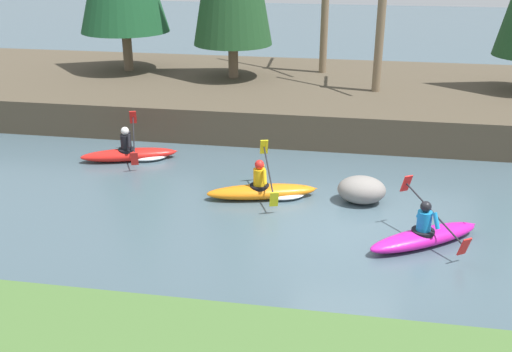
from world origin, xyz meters
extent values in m
plane|color=#425660|center=(0.00, 0.00, 0.00)|extent=(90.00, 90.00, 0.00)
cube|color=#4C4233|center=(0.00, 9.31, 0.55)|extent=(44.00, 8.68, 1.09)
cylinder|color=brown|center=(-8.89, 10.10, 1.84)|extent=(0.36, 0.36, 1.49)
cylinder|color=brown|center=(-4.60, 9.57, 1.71)|extent=(0.36, 0.36, 1.22)
cylinder|color=#7A664C|center=(-1.39, 10.99, 3.54)|extent=(0.28, 0.28, 4.90)
cylinder|color=#7A664C|center=(0.59, 8.34, 3.02)|extent=(0.28, 0.28, 3.85)
ellipsoid|color=#C61999|center=(1.56, -0.42, 0.17)|extent=(2.57, 2.02, 0.34)
cone|color=#C61999|center=(2.58, 0.28, 0.19)|extent=(0.40, 0.36, 0.20)
cylinder|color=black|center=(1.52, -0.45, 0.31)|extent=(0.67, 0.67, 0.08)
cylinder|color=#1984CC|center=(1.52, -0.45, 0.56)|extent=(0.42, 0.42, 0.42)
sphere|color=black|center=(1.52, -0.45, 0.89)|extent=(0.32, 0.32, 0.23)
cylinder|color=#1984CC|center=(1.47, -0.19, 0.65)|extent=(0.20, 0.24, 0.35)
cylinder|color=#1984CC|center=(1.74, -0.59, 0.65)|extent=(0.20, 0.24, 0.35)
cylinder|color=black|center=(1.71, -0.32, 0.69)|extent=(1.11, 1.60, 0.65)
cube|color=red|center=(1.17, 0.47, 1.00)|extent=(0.25, 0.24, 0.41)
cube|color=red|center=(2.25, -1.10, 0.38)|extent=(0.25, 0.24, 0.41)
ellipsoid|color=orange|center=(-2.19, 1.35, 0.17)|extent=(2.76, 1.33, 0.34)
cone|color=orange|center=(-1.00, 1.69, 0.19)|extent=(0.39, 0.29, 0.20)
cylinder|color=black|center=(-2.24, 1.34, 0.31)|extent=(0.59, 0.59, 0.08)
cylinder|color=yellow|center=(-2.24, 1.34, 0.56)|extent=(0.37, 0.37, 0.42)
sphere|color=red|center=(-2.24, 1.34, 0.89)|extent=(0.28, 0.28, 0.23)
cylinder|color=yellow|center=(-2.21, 1.59, 0.65)|extent=(0.15, 0.24, 0.35)
cylinder|color=yellow|center=(-2.08, 1.13, 0.65)|extent=(0.15, 0.24, 0.35)
cylinder|color=black|center=(-2.02, 1.40, 0.69)|extent=(0.57, 1.85, 0.65)
cube|color=yellow|center=(-2.29, 2.31, 1.00)|extent=(0.24, 0.21, 0.41)
cube|color=yellow|center=(-1.76, 0.49, 0.38)|extent=(0.24, 0.21, 0.41)
ellipsoid|color=white|center=(-1.67, 1.50, 0.09)|extent=(1.25, 0.98, 0.18)
ellipsoid|color=red|center=(-6.39, 3.31, 0.17)|extent=(2.74, 1.50, 0.34)
cone|color=red|center=(-5.22, 3.75, 0.19)|extent=(0.40, 0.31, 0.20)
cylinder|color=black|center=(-6.43, 3.30, 0.31)|extent=(0.62, 0.62, 0.08)
cylinder|color=black|center=(-6.43, 3.30, 0.56)|extent=(0.39, 0.39, 0.42)
sphere|color=white|center=(-6.43, 3.30, 0.89)|extent=(0.30, 0.30, 0.23)
cylinder|color=black|center=(-6.42, 3.56, 0.65)|extent=(0.16, 0.24, 0.35)
cylinder|color=black|center=(-6.26, 3.11, 0.65)|extent=(0.16, 0.24, 0.35)
cylinder|color=black|center=(-6.22, 3.38, 0.69)|extent=(0.70, 1.81, 0.65)
cube|color=red|center=(-6.55, 4.27, 1.00)|extent=(0.24, 0.22, 0.41)
cube|color=red|center=(-5.89, 2.49, 0.38)|extent=(0.24, 0.22, 0.41)
ellipsoid|color=white|center=(-5.87, 3.51, 0.09)|extent=(1.27, 1.04, 0.18)
ellipsoid|color=gray|center=(0.24, 1.52, 0.33)|extent=(1.16, 0.91, 0.66)
camera|label=1|loc=(-0.03, -11.99, 6.10)|focal=42.00mm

